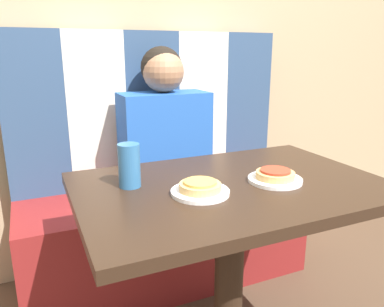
# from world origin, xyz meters

# --- Properties ---
(wall_back) EXTENTS (7.00, 0.05, 2.60)m
(wall_back) POSITION_xyz_m (0.00, 0.93, 1.30)
(wall_back) COLOR tan
(wall_back) RESTS_ON ground_plane
(booth_seat) EXTENTS (1.38, 0.49, 0.48)m
(booth_seat) POSITION_xyz_m (0.00, 0.63, 0.24)
(booth_seat) COLOR maroon
(booth_seat) RESTS_ON ground_plane
(booth_backrest) EXTENTS (1.38, 0.10, 0.75)m
(booth_backrest) POSITION_xyz_m (-0.00, 0.83, 0.85)
(booth_backrest) COLOR navy
(booth_backrest) RESTS_ON booth_seat
(dining_table) EXTENTS (0.99, 0.66, 0.72)m
(dining_table) POSITION_xyz_m (0.00, 0.00, 0.62)
(dining_table) COLOR black
(dining_table) RESTS_ON ground_plane
(person) EXTENTS (0.41, 0.22, 0.68)m
(person) POSITION_xyz_m (0.00, 0.63, 0.80)
(person) COLOR #2356B2
(person) RESTS_ON booth_seat
(plate_left) EXTENTS (0.18, 0.18, 0.01)m
(plate_left) POSITION_xyz_m (-0.13, -0.05, 0.73)
(plate_left) COLOR white
(plate_left) RESTS_ON dining_table
(plate_right) EXTENTS (0.18, 0.18, 0.01)m
(plate_right) POSITION_xyz_m (0.13, -0.05, 0.73)
(plate_right) COLOR white
(plate_right) RESTS_ON dining_table
(pizza_left) EXTENTS (0.13, 0.13, 0.03)m
(pizza_left) POSITION_xyz_m (-0.13, -0.05, 0.75)
(pizza_left) COLOR tan
(pizza_left) RESTS_ON plate_left
(pizza_right) EXTENTS (0.13, 0.13, 0.03)m
(pizza_right) POSITION_xyz_m (0.13, -0.05, 0.75)
(pizza_right) COLOR tan
(pizza_right) RESTS_ON plate_right
(drinking_cup) EXTENTS (0.07, 0.07, 0.14)m
(drinking_cup) POSITION_xyz_m (-0.31, 0.10, 0.79)
(drinking_cup) COLOR #2D669E
(drinking_cup) RESTS_ON dining_table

